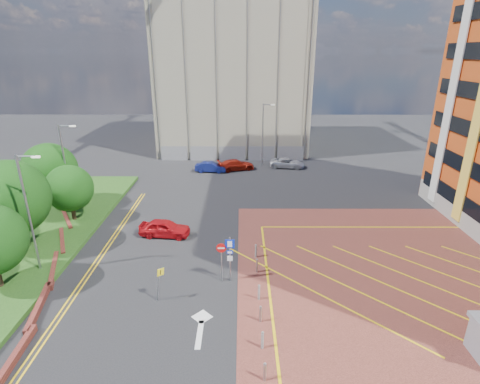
{
  "coord_description": "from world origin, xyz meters",
  "views": [
    {
      "loc": [
        1.21,
        -20.0,
        14.17
      ],
      "look_at": [
        1.14,
        4.83,
        4.81
      ],
      "focal_mm": 28.0,
      "sensor_mm": 36.0,
      "label": 1
    }
  ],
  "objects_px": {
    "car_silver_back": "(287,163)",
    "car_red_back": "(236,165)",
    "tree_c": "(69,188)",
    "sign_cluster": "(227,255)",
    "lamp_left_near": "(29,209)",
    "lamp_left_far": "(66,165)",
    "car_red_left": "(165,228)",
    "tree_d": "(50,170)",
    "lamp_back": "(263,132)",
    "warning_sign": "(159,280)",
    "tree_b": "(9,198)",
    "car_blue_back": "(211,167)"
  },
  "relations": [
    {
      "from": "warning_sign",
      "to": "car_blue_back",
      "type": "distance_m",
      "value": 25.86
    },
    {
      "from": "warning_sign",
      "to": "lamp_left_near",
      "type": "bearing_deg",
      "value": 160.59
    },
    {
      "from": "tree_d",
      "to": "car_silver_back",
      "type": "height_order",
      "value": "tree_d"
    },
    {
      "from": "lamp_left_far",
      "to": "car_silver_back",
      "type": "relative_size",
      "value": 1.79
    },
    {
      "from": "lamp_left_near",
      "to": "car_red_back",
      "type": "height_order",
      "value": "lamp_left_near"
    },
    {
      "from": "tree_c",
      "to": "warning_sign",
      "type": "distance_m",
      "value": 14.93
    },
    {
      "from": "lamp_left_near",
      "to": "car_blue_back",
      "type": "relative_size",
      "value": 2.07
    },
    {
      "from": "tree_b",
      "to": "lamp_left_far",
      "type": "xyz_separation_m",
      "value": [
        1.08,
        7.0,
        0.42
      ]
    },
    {
      "from": "car_blue_back",
      "to": "lamp_left_near",
      "type": "bearing_deg",
      "value": 161.06
    },
    {
      "from": "tree_c",
      "to": "sign_cluster",
      "type": "bearing_deg",
      "value": -33.16
    },
    {
      "from": "sign_cluster",
      "to": "car_red_left",
      "type": "bearing_deg",
      "value": 129.58
    },
    {
      "from": "tree_d",
      "to": "car_silver_back",
      "type": "distance_m",
      "value": 27.53
    },
    {
      "from": "warning_sign",
      "to": "car_silver_back",
      "type": "distance_m",
      "value": 29.79
    },
    {
      "from": "tree_d",
      "to": "lamp_back",
      "type": "relative_size",
      "value": 0.76
    },
    {
      "from": "lamp_left_near",
      "to": "tree_d",
      "type": "bearing_deg",
      "value": 110.35
    },
    {
      "from": "sign_cluster",
      "to": "car_red_left",
      "type": "relative_size",
      "value": 0.78
    },
    {
      "from": "sign_cluster",
      "to": "car_red_back",
      "type": "relative_size",
      "value": 0.69
    },
    {
      "from": "tree_b",
      "to": "car_red_left",
      "type": "xyz_separation_m",
      "value": [
        10.5,
        2.39,
        -3.54
      ]
    },
    {
      "from": "tree_b",
      "to": "car_red_left",
      "type": "distance_m",
      "value": 11.34
    },
    {
      "from": "car_silver_back",
      "to": "car_red_back",
      "type": "bearing_deg",
      "value": 107.56
    },
    {
      "from": "lamp_left_far",
      "to": "lamp_back",
      "type": "xyz_separation_m",
      "value": [
        18.5,
        16.0,
        -0.3
      ]
    },
    {
      "from": "tree_b",
      "to": "car_blue_back",
      "type": "bearing_deg",
      "value": 56.8
    },
    {
      "from": "tree_b",
      "to": "sign_cluster",
      "type": "relative_size",
      "value": 2.11
    },
    {
      "from": "lamp_left_far",
      "to": "car_silver_back",
      "type": "bearing_deg",
      "value": 34.12
    },
    {
      "from": "tree_c",
      "to": "car_red_left",
      "type": "height_order",
      "value": "tree_c"
    },
    {
      "from": "tree_d",
      "to": "lamp_left_near",
      "type": "xyz_separation_m",
      "value": [
        4.08,
        -11.0,
        0.79
      ]
    },
    {
      "from": "tree_c",
      "to": "car_red_back",
      "type": "distance_m",
      "value": 21.14
    },
    {
      "from": "tree_c",
      "to": "warning_sign",
      "type": "bearing_deg",
      "value": -48.41
    },
    {
      "from": "tree_d",
      "to": "sign_cluster",
      "type": "xyz_separation_m",
      "value": [
        16.8,
        -12.02,
        -1.92
      ]
    },
    {
      "from": "lamp_left_near",
      "to": "lamp_back",
      "type": "bearing_deg",
      "value": 57.6
    },
    {
      "from": "tree_b",
      "to": "lamp_left_near",
      "type": "xyz_separation_m",
      "value": [
        3.08,
        -3.0,
        0.42
      ]
    },
    {
      "from": "tree_b",
      "to": "car_silver_back",
      "type": "height_order",
      "value": "tree_b"
    },
    {
      "from": "lamp_left_far",
      "to": "car_red_left",
      "type": "height_order",
      "value": "lamp_left_far"
    },
    {
      "from": "tree_b",
      "to": "sign_cluster",
      "type": "xyz_separation_m",
      "value": [
        15.8,
        -4.02,
        -2.28
      ]
    },
    {
      "from": "tree_c",
      "to": "warning_sign",
      "type": "xyz_separation_m",
      "value": [
        9.84,
        -11.09,
        -1.76
      ]
    },
    {
      "from": "lamp_left_far",
      "to": "warning_sign",
      "type": "distance_m",
      "value": 17.25
    },
    {
      "from": "warning_sign",
      "to": "tree_d",
      "type": "bearing_deg",
      "value": 132.35
    },
    {
      "from": "tree_b",
      "to": "car_red_back",
      "type": "height_order",
      "value": "tree_b"
    },
    {
      "from": "tree_b",
      "to": "car_red_back",
      "type": "distance_m",
      "value": 26.35
    },
    {
      "from": "tree_b",
      "to": "car_silver_back",
      "type": "xyz_separation_m",
      "value": [
        22.69,
        21.64,
        -3.61
      ]
    },
    {
      "from": "warning_sign",
      "to": "car_red_left",
      "type": "distance_m",
      "value": 8.61
    },
    {
      "from": "tree_b",
      "to": "lamp_back",
      "type": "distance_m",
      "value": 30.21
    },
    {
      "from": "tree_c",
      "to": "lamp_left_near",
      "type": "distance_m",
      "value": 8.2
    },
    {
      "from": "tree_b",
      "to": "lamp_left_near",
      "type": "distance_m",
      "value": 4.32
    },
    {
      "from": "tree_b",
      "to": "car_blue_back",
      "type": "height_order",
      "value": "tree_b"
    },
    {
      "from": "tree_d",
      "to": "lamp_back",
      "type": "distance_m",
      "value": 25.47
    },
    {
      "from": "sign_cluster",
      "to": "car_blue_back",
      "type": "distance_m",
      "value": 23.97
    },
    {
      "from": "lamp_left_far",
      "to": "lamp_back",
      "type": "height_order",
      "value": "lamp_left_far"
    },
    {
      "from": "lamp_back",
      "to": "car_red_back",
      "type": "height_order",
      "value": "lamp_back"
    },
    {
      "from": "lamp_left_near",
      "to": "lamp_left_far",
      "type": "distance_m",
      "value": 10.2
    }
  ]
}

